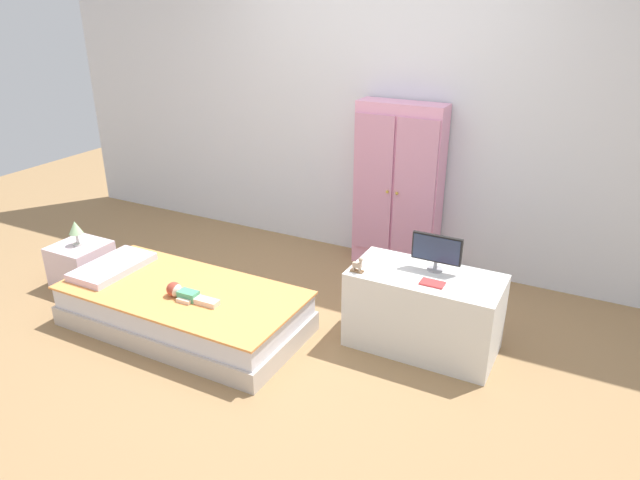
% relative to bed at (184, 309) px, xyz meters
% --- Properties ---
extents(ground_plane, '(10.00, 10.00, 0.02)m').
position_rel_bed_xyz_m(ground_plane, '(0.66, 0.19, -0.15)').
color(ground_plane, '#99754C').
extents(back_wall, '(6.40, 0.05, 2.70)m').
position_rel_bed_xyz_m(back_wall, '(0.66, 1.76, 1.21)').
color(back_wall, silver).
rests_on(back_wall, ground_plane).
extents(bed, '(1.66, 0.80, 0.29)m').
position_rel_bed_xyz_m(bed, '(0.00, 0.00, 0.00)').
color(bed, beige).
rests_on(bed, ground_plane).
extents(pillow, '(0.32, 0.57, 0.05)m').
position_rel_bed_xyz_m(pillow, '(-0.63, -0.00, 0.18)').
color(pillow, silver).
rests_on(pillow, bed).
extents(doll, '(0.39, 0.13, 0.10)m').
position_rel_bed_xyz_m(doll, '(0.09, -0.09, 0.19)').
color(doll, '#4CA375').
rests_on(doll, bed).
extents(nightstand, '(0.38, 0.38, 0.34)m').
position_rel_bed_xyz_m(nightstand, '(-1.12, 0.13, 0.03)').
color(nightstand, silver).
rests_on(nightstand, ground_plane).
extents(table_lamp, '(0.10, 0.10, 0.20)m').
position_rel_bed_xyz_m(table_lamp, '(-1.12, 0.13, 0.33)').
color(table_lamp, '#B7B2AD').
rests_on(table_lamp, nightstand).
extents(wardrobe, '(0.70, 0.26, 1.36)m').
position_rel_bed_xyz_m(wardrobe, '(0.92, 1.60, 0.54)').
color(wardrobe, '#E599BC').
rests_on(wardrobe, ground_plane).
extents(tv_stand, '(0.94, 0.47, 0.52)m').
position_rel_bed_xyz_m(tv_stand, '(1.52, 0.53, 0.12)').
color(tv_stand, silver).
rests_on(tv_stand, ground_plane).
extents(tv_monitor, '(0.32, 0.10, 0.24)m').
position_rel_bed_xyz_m(tv_monitor, '(1.54, 0.61, 0.52)').
color(tv_monitor, '#99999E').
rests_on(tv_monitor, tv_stand).
extents(rocking_horse_toy, '(0.08, 0.04, 0.10)m').
position_rel_bed_xyz_m(rocking_horse_toy, '(1.12, 0.37, 0.42)').
color(rocking_horse_toy, '#8E6642').
rests_on(rocking_horse_toy, tv_stand).
extents(book_red, '(0.14, 0.09, 0.01)m').
position_rel_bed_xyz_m(book_red, '(1.59, 0.43, 0.38)').
color(book_red, '#CC3838').
rests_on(book_red, tv_stand).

